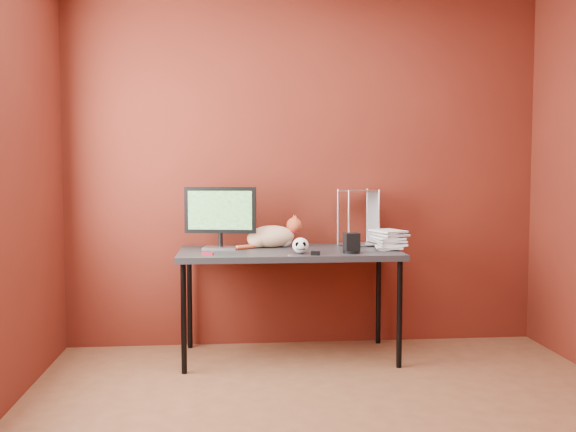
{
  "coord_description": "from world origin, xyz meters",
  "views": [
    {
      "loc": [
        -0.55,
        -2.99,
        1.3
      ],
      "look_at": [
        -0.18,
        1.15,
        1.0
      ],
      "focal_mm": 40.0,
      "sensor_mm": 36.0,
      "label": 1
    }
  ],
  "objects": [
    {
      "name": "room",
      "position": [
        0.0,
        0.0,
        1.45
      ],
      "size": [
        3.52,
        3.52,
        2.61
      ],
      "color": "brown",
      "rests_on": "ground"
    },
    {
      "name": "pocket_knife",
      "position": [
        -0.7,
        1.16,
        0.76
      ],
      "size": [
        0.08,
        0.04,
        0.02
      ],
      "primitive_type": "cube",
      "rotation": [
        0.0,
        0.0,
        -0.33
      ],
      "color": "maroon",
      "rests_on": "desk"
    },
    {
      "name": "black_gadget",
      "position": [
        -0.0,
        1.08,
        0.76
      ],
      "size": [
        0.06,
        0.05,
        0.03
      ],
      "primitive_type": "cube",
      "rotation": [
        0.0,
        0.0,
        -0.25
      ],
      "color": "black",
      "rests_on": "desk"
    },
    {
      "name": "book_stack",
      "position": [
        0.47,
        1.38,
        1.48
      ],
      "size": [
        0.26,
        0.29,
        1.46
      ],
      "rotation": [
        0.0,
        0.0,
        0.05
      ],
      "color": "beige",
      "rests_on": "desk"
    },
    {
      "name": "wire_rack",
      "position": [
        0.37,
        1.58,
        0.95
      ],
      "size": [
        0.28,
        0.24,
        0.41
      ],
      "rotation": [
        0.0,
        0.0,
        0.24
      ],
      "color": "#BABAC0",
      "rests_on": "desk"
    },
    {
      "name": "speaker",
      "position": [
        0.25,
        1.17,
        0.81
      ],
      "size": [
        0.12,
        0.12,
        0.13
      ],
      "rotation": [
        0.0,
        0.0,
        0.14
      ],
      "color": "black",
      "rests_on": "desk"
    },
    {
      "name": "washer",
      "position": [
        -0.17,
        1.08,
        0.75
      ],
      "size": [
        0.04,
        0.04,
        0.0
      ],
      "primitive_type": "cylinder",
      "color": "#BABAC0",
      "rests_on": "desk"
    },
    {
      "name": "cat",
      "position": [
        -0.26,
        1.54,
        0.83
      ],
      "size": [
        0.47,
        0.25,
        0.23
      ],
      "rotation": [
        0.0,
        0.0,
        0.16
      ],
      "color": "orange",
      "rests_on": "desk"
    },
    {
      "name": "monitor",
      "position": [
        -0.62,
        1.47,
        0.99
      ],
      "size": [
        0.5,
        0.2,
        0.43
      ],
      "rotation": [
        0.0,
        0.0,
        -0.16
      ],
      "color": "#BABAC0",
      "rests_on": "desk"
    },
    {
      "name": "skull_mug",
      "position": [
        -0.09,
        1.16,
        0.8
      ],
      "size": [
        0.11,
        0.11,
        0.1
      ],
      "rotation": [
        0.0,
        0.0,
        -0.11
      ],
      "color": "silver",
      "rests_on": "desk"
    },
    {
      "name": "desk",
      "position": [
        -0.15,
        1.37,
        0.7
      ],
      "size": [
        1.5,
        0.7,
        0.75
      ],
      "color": "black",
      "rests_on": "ground"
    }
  ]
}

